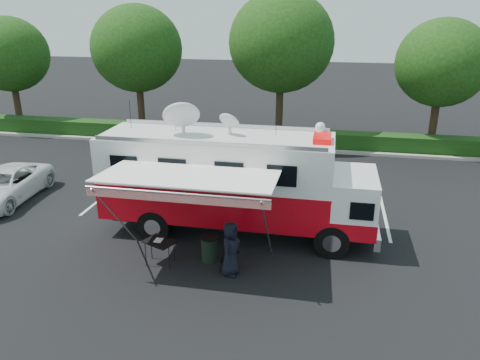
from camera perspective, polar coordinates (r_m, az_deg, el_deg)
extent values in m
plane|color=black|center=(17.43, -0.32, -6.43)|extent=(120.00, 120.00, 0.00)
cube|color=#9E998E|center=(27.40, 12.56, 3.32)|extent=(60.00, 0.35, 0.15)
cube|color=black|center=(28.15, 12.60, 4.67)|extent=(60.00, 1.20, 1.00)
cylinder|color=black|center=(35.75, -25.59, 8.91)|extent=(0.44, 0.44, 4.00)
ellipsoid|color=#14380F|center=(35.39, -26.33, 13.59)|extent=(5.12, 5.12, 4.86)
cylinder|color=black|center=(31.26, -12.02, 9.44)|extent=(0.44, 0.44, 4.40)
ellipsoid|color=#14380F|center=(30.84, -12.48, 15.38)|extent=(5.63, 5.63, 5.35)
cylinder|color=black|center=(28.95, 4.84, 9.37)|extent=(0.44, 0.44, 4.80)
ellipsoid|color=#14380F|center=(28.50, 5.06, 16.40)|extent=(6.14, 6.14, 5.84)
cylinder|color=black|center=(29.46, 22.62, 7.29)|extent=(0.44, 0.44, 4.00)
ellipsoid|color=#14380F|center=(29.02, 23.42, 12.97)|extent=(5.12, 5.12, 4.86)
cube|color=silver|center=(22.07, -15.50, -1.29)|extent=(0.12, 5.50, 0.01)
cube|color=silver|center=(20.19, -0.03, -2.55)|extent=(0.12, 5.50, 0.01)
cube|color=silver|center=(20.01, 17.12, -3.71)|extent=(0.12, 5.50, 0.01)
cube|color=black|center=(17.18, -0.32, -4.68)|extent=(9.18, 1.50, 0.32)
cylinder|color=black|center=(15.84, 11.12, -7.35)|extent=(1.17, 0.34, 1.17)
cylinder|color=black|center=(17.97, 11.21, -3.93)|extent=(1.17, 0.34, 1.17)
cylinder|color=black|center=(16.89, -10.44, -5.49)|extent=(1.17, 0.34, 1.17)
cylinder|color=black|center=(18.90, -7.90, -2.48)|extent=(1.17, 0.34, 1.17)
cube|color=silver|center=(16.96, 16.07, -5.67)|extent=(0.21, 2.67, 0.43)
cube|color=silver|center=(16.49, 13.64, -2.33)|extent=(1.50, 2.67, 1.82)
cube|color=#BA0712|center=(16.74, 13.46, -4.35)|extent=(1.52, 2.69, 0.59)
cube|color=black|center=(16.43, 16.14, -1.45)|extent=(0.13, 2.37, 0.75)
cube|color=#BA0712|center=(17.01, -2.80, -2.02)|extent=(8.12, 2.67, 1.28)
cube|color=#BA0712|center=(16.78, -2.84, 0.00)|extent=(8.14, 2.69, 0.11)
cube|color=silver|center=(16.52, -2.88, 2.61)|extent=(8.12, 2.67, 1.50)
cube|color=silver|center=(16.29, -2.93, 5.26)|extent=(8.12, 2.67, 0.09)
cube|color=#CC0505|center=(15.80, 10.00, 5.06)|extent=(0.59, 1.01, 0.17)
sphere|color=silver|center=(16.81, 9.77, 6.36)|extent=(0.36, 0.36, 0.36)
ellipsoid|color=silver|center=(16.29, -7.17, 7.87)|extent=(1.28, 1.28, 0.38)
ellipsoid|color=silver|center=(16.27, -1.31, 7.24)|extent=(0.75, 0.75, 0.21)
cylinder|color=black|center=(17.63, -13.22, 7.73)|extent=(0.02, 0.02, 1.07)
cylinder|color=black|center=(17.01, -7.91, 7.63)|extent=(0.02, 0.02, 1.07)
cylinder|color=black|center=(16.22, 4.43, 7.14)|extent=(0.02, 0.02, 1.07)
cube|color=white|center=(14.10, -6.29, 0.52)|extent=(5.34, 2.56, 0.22)
cube|color=red|center=(13.05, -7.87, -2.11)|extent=(5.34, 0.04, 0.30)
cylinder|color=#B2B2B7|center=(12.99, -7.93, -1.62)|extent=(5.34, 0.07, 0.07)
cylinder|color=#B2B2B7|center=(15.48, -14.76, -4.49)|extent=(0.05, 2.75, 3.08)
cylinder|color=#B2B2B7|center=(14.16, 3.32, -6.22)|extent=(0.05, 2.75, 3.08)
imported|color=silver|center=(22.61, -26.55, -2.25)|extent=(2.62, 5.12, 1.39)
imported|color=black|center=(14.94, -1.14, -11.35)|extent=(0.71, 0.95, 1.76)
cube|color=black|center=(15.32, -9.80, -7.43)|extent=(1.14, 1.00, 0.04)
cylinder|color=black|center=(15.44, -11.42, -8.97)|extent=(0.02, 0.02, 0.79)
cylinder|color=black|center=(15.84, -10.75, -8.13)|extent=(0.02, 0.02, 0.79)
cylinder|color=black|center=(15.18, -8.63, -9.33)|extent=(0.02, 0.02, 0.79)
cylinder|color=black|center=(15.58, -8.03, -8.46)|extent=(0.02, 0.02, 0.79)
cube|color=silver|center=(15.37, -9.92, -7.24)|extent=(0.25, 0.34, 0.01)
cube|color=black|center=(14.86, -1.67, -9.81)|extent=(0.42, 0.42, 0.03)
cube|color=black|center=(14.92, -1.52, -8.73)|extent=(0.39, 0.07, 0.43)
cylinder|color=black|center=(14.86, -2.39, -10.68)|extent=(0.02, 0.02, 0.39)
cylinder|color=black|center=(15.12, -2.12, -10.09)|extent=(0.02, 0.02, 0.39)
cylinder|color=black|center=(14.80, -1.21, -10.81)|extent=(0.02, 0.02, 0.39)
cylinder|color=black|center=(15.06, -0.95, -10.21)|extent=(0.02, 0.02, 0.39)
cylinder|color=black|center=(15.48, -3.78, -8.44)|extent=(0.53, 0.53, 0.81)
cylinder|color=black|center=(15.28, -3.81, -7.04)|extent=(0.57, 0.57, 0.04)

